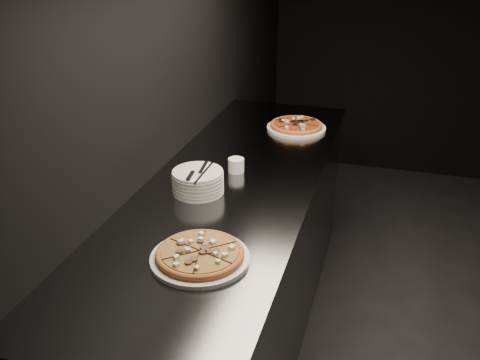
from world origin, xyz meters
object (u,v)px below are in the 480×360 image
(cutlery, at_px, (198,172))
(ramekin, at_px, (236,165))
(pizza_mushroom, at_px, (200,255))
(counter, at_px, (233,266))
(pizza_tomato, at_px, (296,126))
(plate_stack, at_px, (198,181))

(cutlery, relative_size, ramekin, 3.12)
(pizza_mushroom, relative_size, ramekin, 5.18)
(counter, relative_size, cutlery, 10.43)
(pizza_mushroom, distance_m, ramekin, 0.75)
(pizza_tomato, bearing_deg, plate_stack, -105.74)
(pizza_mushroom, bearing_deg, pizza_tomato, 87.47)
(plate_stack, height_order, cutlery, cutlery)
(counter, distance_m, plate_stack, 0.54)
(counter, bearing_deg, pizza_mushroom, -82.85)
(pizza_tomato, height_order, plate_stack, plate_stack)
(pizza_mushroom, relative_size, pizza_tomato, 1.16)
(counter, xyz_separation_m, plate_stack, (-0.11, -0.14, 0.51))
(pizza_mushroom, xyz_separation_m, pizza_tomato, (0.06, 1.40, -0.00))
(pizza_tomato, relative_size, ramekin, 4.48)
(plate_stack, xyz_separation_m, cutlery, (0.01, -0.02, 0.05))
(pizza_mushroom, height_order, pizza_tomato, pizza_mushroom)
(pizza_tomato, relative_size, cutlery, 1.43)
(cutlery, bearing_deg, pizza_mushroom, -75.30)
(plate_stack, height_order, ramekin, plate_stack)
(counter, xyz_separation_m, pizza_mushroom, (0.08, -0.64, 0.48))
(pizza_tomato, distance_m, cutlery, 0.95)
(cutlery, bearing_deg, ramekin, 65.49)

